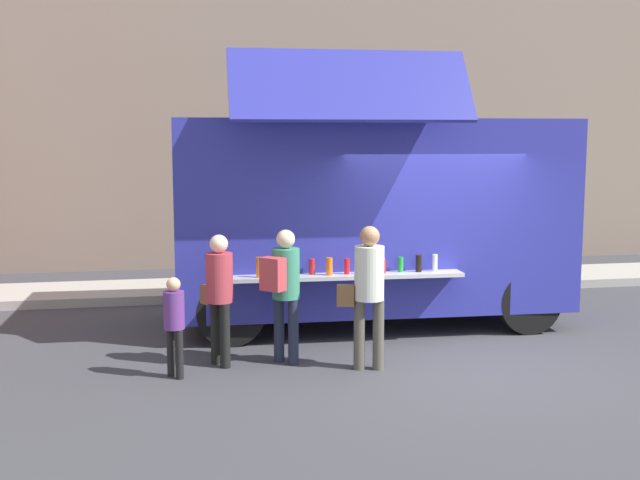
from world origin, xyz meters
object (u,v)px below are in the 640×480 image
at_px(trash_bin, 543,261).
at_px(child_near_queue, 174,318).
at_px(food_truck_main, 370,214).
at_px(customer_rear_waiting, 219,288).
at_px(customer_mid_with_backpack, 284,283).
at_px(customer_front_ordering, 368,285).

distance_m(trash_bin, child_near_queue, 8.11).
height_order(trash_bin, child_near_queue, child_near_queue).
bearing_deg(child_near_queue, food_truck_main, -0.31).
height_order(customer_rear_waiting, child_near_queue, customer_rear_waiting).
relative_size(trash_bin, child_near_queue, 0.73).
bearing_deg(customer_mid_with_backpack, customer_rear_waiting, 128.73).
distance_m(customer_front_ordering, customer_mid_with_backpack, 1.02).
bearing_deg(customer_front_ordering, trash_bin, -31.33).
bearing_deg(customer_rear_waiting, customer_front_ordering, -44.01).
xyz_separation_m(customer_mid_with_backpack, child_near_queue, (-1.30, -0.31, -0.31)).
distance_m(trash_bin, customer_mid_with_backpack, 6.89).
bearing_deg(food_truck_main, customer_mid_with_backpack, -127.51).
distance_m(food_truck_main, customer_mid_with_backpack, 2.49).
bearing_deg(food_truck_main, child_near_queue, -140.63).
bearing_deg(customer_rear_waiting, trash_bin, 5.37).
xyz_separation_m(trash_bin, child_near_queue, (-6.74, -4.50, 0.27)).
height_order(trash_bin, customer_mid_with_backpack, customer_mid_with_backpack).
distance_m(trash_bin, customer_rear_waiting, 7.46).
distance_m(customer_mid_with_backpack, child_near_queue, 1.37).
distance_m(trash_bin, customer_front_ordering, 6.46).
height_order(trash_bin, customer_rear_waiting, customer_rear_waiting).
distance_m(food_truck_main, child_near_queue, 3.68).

